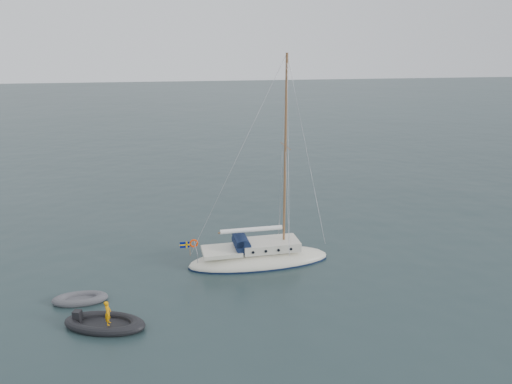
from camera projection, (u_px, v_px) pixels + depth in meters
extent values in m
plane|color=black|center=(261.00, 267.00, 31.65)|extent=(300.00, 300.00, 0.00)
ellipsoid|color=beige|center=(259.00, 260.00, 32.17)|extent=(9.13, 2.84, 1.52)
cube|color=#EEE4CE|center=(270.00, 245.00, 31.98)|extent=(3.65, 1.93, 0.56)
cube|color=beige|center=(221.00, 250.00, 31.51)|extent=(2.43, 1.93, 0.25)
cylinder|color=#101B38|center=(241.00, 243.00, 31.59)|extent=(0.97, 1.67, 0.97)
cube|color=#101B38|center=(238.00, 240.00, 31.50)|extent=(0.46, 1.67, 0.41)
cylinder|color=brown|center=(286.00, 156.00, 30.43)|extent=(0.15, 0.15, 12.17)
cylinder|color=brown|center=(286.00, 146.00, 30.25)|extent=(0.05, 2.23, 0.05)
cylinder|color=brown|center=(251.00, 230.00, 31.46)|extent=(4.26, 0.10, 0.10)
cylinder|color=white|center=(251.00, 229.00, 31.45)|extent=(3.96, 0.28, 0.28)
cylinder|color=#9E9CA5|center=(195.00, 246.00, 31.12)|extent=(0.04, 2.23, 0.04)
torus|color=#FF3C00|center=(194.00, 242.00, 31.69)|extent=(0.55, 0.10, 0.55)
cylinder|color=brown|center=(190.00, 248.00, 31.09)|extent=(0.03, 0.03, 0.91)
cube|color=#020D5E|center=(185.00, 244.00, 30.96)|extent=(0.61, 0.02, 0.39)
cube|color=#DDA201|center=(185.00, 244.00, 30.96)|extent=(0.63, 0.03, 0.09)
cube|color=#DDA201|center=(186.00, 243.00, 30.97)|extent=(0.09, 0.03, 0.41)
cylinder|color=black|center=(247.00, 240.00, 32.68)|extent=(0.18, 0.06, 0.18)
cylinder|color=black|center=(252.00, 252.00, 30.85)|extent=(0.18, 0.06, 0.18)
cylinder|color=black|center=(260.00, 240.00, 32.81)|extent=(0.18, 0.06, 0.18)
cylinder|color=black|center=(265.00, 251.00, 30.98)|extent=(0.18, 0.06, 0.18)
cylinder|color=black|center=(272.00, 239.00, 32.95)|extent=(0.18, 0.06, 0.18)
cylinder|color=black|center=(278.00, 251.00, 31.11)|extent=(0.18, 0.06, 0.18)
cylinder|color=black|center=(284.00, 238.00, 33.08)|extent=(0.18, 0.06, 0.18)
cylinder|color=black|center=(291.00, 250.00, 31.24)|extent=(0.18, 0.06, 0.18)
cube|color=#525157|center=(80.00, 300.00, 27.34)|extent=(1.82, 0.75, 0.11)
cube|color=black|center=(105.00, 325.00, 24.93)|extent=(2.61, 1.09, 0.13)
cube|color=black|center=(75.00, 321.00, 24.60)|extent=(0.38, 0.38, 0.65)
imported|color=orange|center=(108.00, 312.00, 24.76)|extent=(0.41, 0.52, 1.27)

